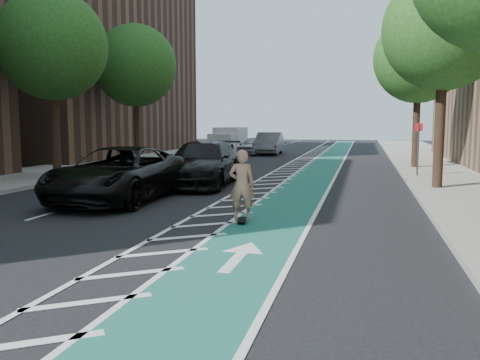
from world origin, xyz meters
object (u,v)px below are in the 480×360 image
(skateboarder, at_px, (242,185))
(barrel_a, at_px, (169,169))
(suv_far, at_px, (203,163))
(suv_near, at_px, (120,174))

(skateboarder, xyz_separation_m, barrel_a, (-5.36, 8.55, -0.51))
(skateboarder, relative_size, suv_far, 0.29)
(suv_near, height_order, barrel_a, suv_near)
(skateboarder, relative_size, suv_near, 0.28)
(skateboarder, bearing_deg, barrel_a, -68.60)
(suv_near, relative_size, barrel_a, 6.37)
(suv_near, xyz_separation_m, barrel_a, (-0.66, 5.90, -0.40))
(suv_far, height_order, barrel_a, suv_far)
(suv_far, bearing_deg, suv_near, -110.80)
(skateboarder, relative_size, barrel_a, 1.80)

